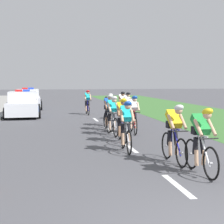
% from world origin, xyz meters
% --- Properties ---
extents(grass_verge, '(7.00, 60.00, 0.01)m').
position_xyz_m(grass_verge, '(6.75, 14.00, 0.00)').
color(grass_verge, '#3D7033').
rests_on(grass_verge, ground).
extents(lane_markings_centre, '(0.14, 17.60, 0.01)m').
position_xyz_m(lane_markings_centre, '(0.00, 6.48, 0.00)').
color(lane_markings_centre, white).
rests_on(lane_markings_centre, ground).
extents(cyclist_lead, '(0.42, 1.72, 1.56)m').
position_xyz_m(cyclist_lead, '(0.83, 3.19, 0.79)').
color(cyclist_lead, black).
rests_on(cyclist_lead, ground).
extents(cyclist_second, '(0.42, 1.72, 1.56)m').
position_xyz_m(cyclist_second, '(0.62, 4.31, 0.79)').
color(cyclist_second, black).
rests_on(cyclist_second, ground).
extents(cyclist_third, '(0.43, 1.72, 1.56)m').
position_xyz_m(cyclist_third, '(-0.26, 5.96, 0.79)').
color(cyclist_third, black).
rests_on(cyclist_third, ground).
extents(cyclist_fourth, '(0.43, 1.72, 1.56)m').
position_xyz_m(cyclist_fourth, '(-0.04, 7.54, 0.79)').
color(cyclist_fourth, black).
rests_on(cyclist_fourth, ground).
extents(cyclist_fifth, '(0.44, 1.72, 1.56)m').
position_xyz_m(cyclist_fifth, '(-0.10, 9.09, 0.79)').
color(cyclist_fifth, black).
rests_on(cyclist_fifth, ground).
extents(cyclist_sixth, '(0.44, 1.72, 1.56)m').
position_xyz_m(cyclist_sixth, '(0.83, 9.39, 0.79)').
color(cyclist_sixth, black).
rests_on(cyclist_sixth, ground).
extents(cyclist_seventh, '(0.44, 1.72, 1.56)m').
position_xyz_m(cyclist_seventh, '(-0.01, 10.39, 0.79)').
color(cyclist_seventh, black).
rests_on(cyclist_seventh, ground).
extents(cyclist_eighth, '(0.43, 1.72, 1.56)m').
position_xyz_m(cyclist_eighth, '(1.47, 13.26, 0.79)').
color(cyclist_eighth, black).
rests_on(cyclist_eighth, ground).
extents(cyclist_ninth, '(0.43, 1.72, 1.56)m').
position_xyz_m(cyclist_ninth, '(0.26, 11.78, 0.79)').
color(cyclist_ninth, black).
rests_on(cyclist_ninth, ground).
extents(cyclist_tenth, '(0.42, 1.72, 1.56)m').
position_xyz_m(cyclist_tenth, '(-0.10, 17.42, 0.79)').
color(cyclist_tenth, black).
rests_on(cyclist_tenth, ground).
extents(cyclist_eleventh, '(0.43, 1.72, 1.56)m').
position_xyz_m(cyclist_eleventh, '(1.45, 14.39, 0.79)').
color(cyclist_eleventh, black).
rests_on(cyclist_eleventh, ground).
extents(police_car_nearest, '(2.10, 4.45, 1.59)m').
position_xyz_m(police_car_nearest, '(-3.99, 16.95, 0.68)').
color(police_car_nearest, silver).
rests_on(police_car_nearest, ground).
extents(police_car_second, '(2.11, 4.46, 1.59)m').
position_xyz_m(police_car_second, '(-3.99, 22.59, 0.68)').
color(police_car_second, silver).
rests_on(police_car_second, ground).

